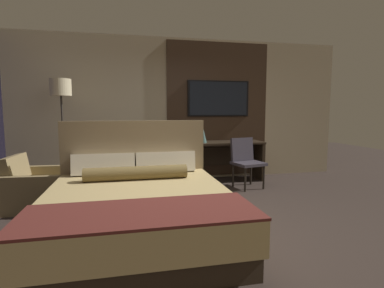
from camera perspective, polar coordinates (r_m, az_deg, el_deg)
name	(u,v)px	position (r m, az deg, el deg)	size (l,w,h in m)	color
ground_plane	(202,227)	(3.72, 1.85, -15.50)	(16.00, 16.00, 0.00)	#332823
wall_back_tv_panel	(176,110)	(6.02, -3.07, 6.51)	(7.20, 0.09, 2.80)	#BCAD8E
bed	(138,207)	(3.44, -10.19, -11.82)	(1.99, 2.25, 1.25)	#33281E
desk	(222,154)	(5.98, 5.65, -1.99)	(1.60, 0.58, 0.78)	#2D2319
tv	(218,99)	(6.15, 5.06, 8.62)	(1.28, 0.04, 0.72)	black
desk_chair	(245,158)	(5.51, 10.15, -2.64)	(0.59, 0.59, 0.89)	#38333D
armchair_by_window	(39,189)	(4.92, -27.13, -7.70)	(0.91, 0.93, 0.76)	olive
floor_lamp	(61,97)	(5.51, -23.66, 8.22)	(0.34, 0.34, 1.91)	#282623
vase_tall	(203,135)	(5.73, 2.15, 1.63)	(0.14, 0.14, 0.27)	#4C706B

